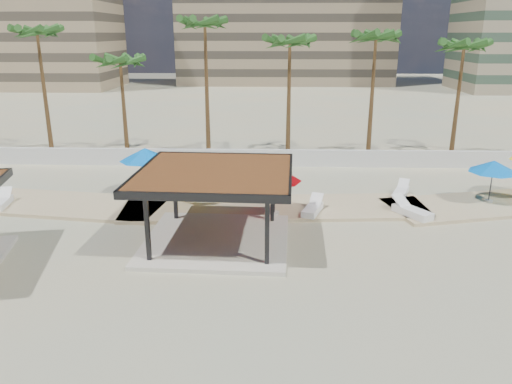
% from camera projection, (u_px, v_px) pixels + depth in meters
% --- Properties ---
extents(ground, '(200.00, 200.00, 0.00)m').
position_uv_depth(ground, '(225.00, 268.00, 19.93)').
color(ground, tan).
rests_on(ground, ground).
extents(promenade, '(44.45, 7.97, 0.24)m').
position_uv_depth(promenade, '(275.00, 204.00, 27.15)').
color(promenade, '#C6B284').
rests_on(promenade, ground).
extents(boundary_wall, '(56.00, 0.30, 1.20)m').
position_uv_depth(boundary_wall, '(246.00, 158.00, 34.98)').
color(boundary_wall, silver).
rests_on(boundary_wall, ground).
extents(building_mid, '(38.00, 16.00, 30.40)m').
position_uv_depth(building_mid, '(286.00, 2.00, 89.71)').
color(building_mid, '#847259').
rests_on(building_mid, ground).
extents(pavilion_central, '(6.88, 6.88, 3.35)m').
position_uv_depth(pavilion_central, '(216.00, 200.00, 21.76)').
color(pavilion_central, beige).
rests_on(pavilion_central, ground).
extents(umbrella_b, '(3.41, 3.41, 2.51)m').
position_uv_depth(umbrella_b, '(187.00, 163.00, 26.68)').
color(umbrella_b, beige).
rests_on(umbrella_b, promenade).
extents(umbrella_c, '(2.73, 2.73, 2.42)m').
position_uv_depth(umbrella_c, '(275.00, 175.00, 24.70)').
color(umbrella_c, beige).
rests_on(umbrella_c, promenade).
extents(umbrella_d, '(2.78, 2.78, 2.30)m').
position_uv_depth(umbrella_d, '(494.00, 167.00, 26.57)').
color(umbrella_d, beige).
rests_on(umbrella_d, promenade).
extents(umbrella_f, '(3.61, 3.61, 2.60)m').
position_uv_depth(umbrella_f, '(145.00, 154.00, 28.12)').
color(umbrella_f, beige).
rests_on(umbrella_f, promenade).
extents(lounger_a, '(0.96, 2.09, 0.76)m').
position_uv_depth(lounger_a, '(2.00, 202.00, 26.52)').
color(lounger_a, white).
rests_on(lounger_a, promenade).
extents(lounger_b, '(1.29, 2.13, 0.77)m').
position_uv_depth(lounger_b, '(313.00, 209.00, 25.49)').
color(lounger_b, white).
rests_on(lounger_b, promenade).
extents(lounger_c, '(1.84, 2.30, 0.86)m').
position_uv_depth(lounger_c, '(412.00, 211.00, 25.10)').
color(lounger_c, white).
rests_on(lounger_c, promenade).
extents(lounger_d, '(1.32, 1.99, 0.72)m').
position_uv_depth(lounger_d, '(401.00, 192.00, 28.33)').
color(lounger_d, white).
rests_on(lounger_d, promenade).
extents(palm_b, '(3.00, 3.00, 9.87)m').
position_uv_depth(palm_b, '(37.00, 37.00, 35.56)').
color(palm_b, brown).
rests_on(palm_b, ground).
extents(palm_c, '(3.00, 3.00, 7.89)m').
position_uv_depth(palm_c, '(120.00, 65.00, 35.37)').
color(palm_c, brown).
rests_on(palm_c, ground).
extents(palm_d, '(3.00, 3.00, 10.45)m').
position_uv_depth(palm_d, '(205.00, 29.00, 35.21)').
color(palm_d, brown).
rests_on(palm_d, ground).
extents(palm_e, '(3.00, 3.00, 9.22)m').
position_uv_depth(palm_e, '(290.00, 46.00, 34.90)').
color(palm_e, brown).
rests_on(palm_e, ground).
extents(palm_f, '(3.00, 3.00, 9.54)m').
position_uv_depth(palm_f, '(376.00, 42.00, 34.81)').
color(palm_f, brown).
rests_on(palm_f, ground).
extents(palm_g, '(3.00, 3.00, 8.95)m').
position_uv_depth(palm_g, '(464.00, 50.00, 34.41)').
color(palm_g, brown).
rests_on(palm_g, ground).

